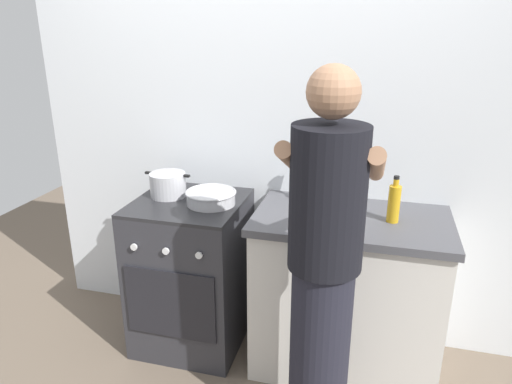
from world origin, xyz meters
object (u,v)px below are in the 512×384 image
at_px(mixing_bowl, 211,197).
at_px(person, 324,274).
at_px(stove_range, 192,272).
at_px(pot, 168,185).
at_px(spice_bottle, 354,216).
at_px(oil_bottle, 394,203).
at_px(utensil_crock, 317,186).

xyz_separation_m(mixing_bowl, person, (0.69, -0.54, -0.08)).
height_order(stove_range, person, person).
xyz_separation_m(stove_range, pot, (-0.14, 0.05, 0.52)).
bearing_deg(spice_bottle, mixing_bowl, 174.27).
distance_m(stove_range, oil_bottle, 1.23).
bearing_deg(oil_bottle, spice_bottle, -155.71).
bearing_deg(utensil_crock, stove_range, -166.69).
distance_m(stove_range, utensil_crock, 0.90).
distance_m(pot, person, 1.14).
height_order(pot, mixing_bowl, pot).
bearing_deg(pot, spice_bottle, -7.26).
bearing_deg(person, spice_bottle, 79.21).
bearing_deg(oil_bottle, utensil_crock, 157.40).
bearing_deg(person, utensil_crock, 100.67).
bearing_deg(stove_range, mixing_bowl, -3.28).
bearing_deg(oil_bottle, pot, 177.58).
distance_m(stove_range, spice_bottle, 1.04).
distance_m(pot, spice_bottle, 1.06).
xyz_separation_m(pot, spice_bottle, (1.06, -0.13, -0.03)).
bearing_deg(utensil_crock, mixing_bowl, -162.73).
relative_size(mixing_bowl, spice_bottle, 3.28).
xyz_separation_m(oil_bottle, person, (-0.27, -0.54, -0.14)).
distance_m(stove_range, pot, 0.54).
bearing_deg(oil_bottle, person, -116.45).
height_order(utensil_crock, spice_bottle, utensil_crock).
relative_size(utensil_crock, oil_bottle, 1.37).
height_order(stove_range, mixing_bowl, mixing_bowl).
height_order(pot, person, person).
relative_size(mixing_bowl, utensil_crock, 0.85).
xyz_separation_m(stove_range, spice_bottle, (0.92, -0.09, 0.49)).
bearing_deg(person, oil_bottle, 63.55).
bearing_deg(mixing_bowl, person, -38.02).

